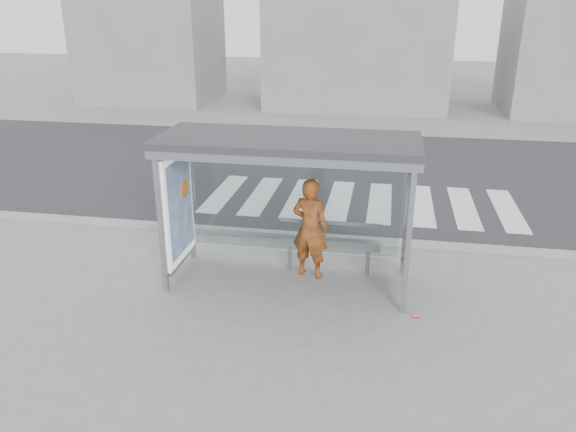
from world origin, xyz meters
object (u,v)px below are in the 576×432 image
object	(u,v)px
soda_can	(416,316)
person	(310,228)
bus_shelter	(267,173)
bench	(329,244)

from	to	relation	value
soda_can	person	bearing A→B (deg)	148.18
bus_shelter	soda_can	xyz separation A→B (m)	(2.57, -0.89, -1.95)
bench	soda_can	world-z (taller)	bench
bus_shelter	bench	bearing A→B (deg)	22.94
person	soda_can	world-z (taller)	person
bus_shelter	person	distance (m)	1.31
bus_shelter	person	size ratio (longest dim) A/B	2.31
bench	soda_can	xyz separation A→B (m)	(1.54, -1.32, -0.53)
person	bus_shelter	bearing A→B (deg)	35.55
bus_shelter	soda_can	size ratio (longest dim) A/B	39.90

